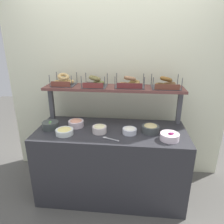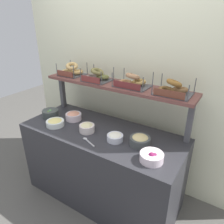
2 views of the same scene
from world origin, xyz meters
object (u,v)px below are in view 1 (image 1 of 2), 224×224
bowl_lox_spread (76,123)px  bowl_hummus (151,128)px  bowl_veggie_mix (51,125)px  bagel_basket_poppy (95,83)px  bowl_beet_salad (170,136)px  bowl_egg_salad (65,131)px  serving_spoon_near_plate (108,138)px  bowl_cream_cheese (130,130)px  bagel_basket_sesame (64,81)px  bagel_basket_everything (130,83)px  bowl_potato_salad (99,129)px  bagel_basket_cinnamon_raisin (166,84)px

bowl_lox_spread → bowl_hummus: bearing=-4.3°
bowl_veggie_mix → bagel_basket_poppy: bearing=32.0°
bowl_hummus → bowl_beet_salad: size_ratio=0.98×
bowl_egg_salad → serving_spoon_near_plate: 0.48m
bowl_cream_cheese → bowl_egg_salad: (-0.69, -0.09, -0.00)m
bowl_hummus → bowl_beet_salad: (0.18, -0.16, -0.01)m
bowl_cream_cheese → serving_spoon_near_plate: bearing=-144.8°
bagel_basket_sesame → bagel_basket_everything: 0.79m
bowl_lox_spread → serving_spoon_near_plate: bowl_lox_spread is taller
bowl_egg_salad → bagel_basket_sesame: 0.64m
bagel_basket_everything → bowl_egg_salad: bearing=-146.9°
bowl_beet_salad → bagel_basket_poppy: (-0.83, 0.43, 0.44)m
bagel_basket_sesame → bagel_basket_everything: bearing=-0.6°
bowl_hummus → bagel_basket_sesame: bearing=164.1°
bowl_cream_cheese → bagel_basket_poppy: 0.69m
bowl_veggie_mix → bowl_potato_salad: bowl_potato_salad is taller
bowl_potato_salad → bagel_basket_sesame: size_ratio=0.55×
bowl_cream_cheese → bowl_beet_salad: size_ratio=0.79×
serving_spoon_near_plate → bagel_basket_sesame: bagel_basket_sesame is taller
bagel_basket_everything → bagel_basket_poppy: bearing=-176.7°
bowl_potato_salad → bagel_basket_sesame: (-0.48, 0.36, 0.43)m
bowl_potato_salad → bagel_basket_poppy: (-0.10, 0.33, 0.43)m
bowl_cream_cheese → bagel_basket_poppy: bearing=142.8°
bowl_potato_salad → bowl_hummus: bearing=7.1°
bowl_veggie_mix → bagel_basket_poppy: 0.70m
bowl_beet_salad → serving_spoon_near_plate: size_ratio=1.10×
bowl_beet_salad → bagel_basket_cinnamon_raisin: (-0.02, 0.44, 0.44)m
bowl_lox_spread → bowl_beet_salad: bowl_lox_spread is taller
bagel_basket_sesame → serving_spoon_near_plate: bearing=-40.2°
bowl_lox_spread → bowl_cream_cheese: bearing=-11.3°
bowl_lox_spread → bowl_veggie_mix: size_ratio=0.97×
bowl_veggie_mix → bagel_basket_everything: bearing=19.8°
bowl_potato_salad → bowl_egg_salad: bowl_potato_salad is taller
bowl_lox_spread → bowl_potato_salad: size_ratio=1.15×
bowl_veggie_mix → bowl_beet_salad: (1.30, -0.14, -0.01)m
bowl_beet_salad → bagel_basket_everything: size_ratio=0.57×
bowl_hummus → bowl_veggie_mix: bearing=-178.6°
bowl_veggie_mix → bowl_egg_salad: size_ratio=0.96×
bowl_potato_salad → bowl_beet_salad: (0.73, -0.09, -0.01)m
bagel_basket_sesame → bagel_basket_poppy: (0.38, -0.03, -0.00)m
bowl_hummus → bowl_beet_salad: bowl_hummus is taller
bowl_potato_salad → bagel_basket_everything: bagel_basket_everything is taller
serving_spoon_near_plate → bagel_basket_cinnamon_raisin: bearing=39.1°
bowl_hummus → bagel_basket_cinnamon_raisin: size_ratio=0.59×
serving_spoon_near_plate → bowl_potato_salad: bearing=128.9°
serving_spoon_near_plate → bagel_basket_everything: (0.19, 0.50, 0.47)m
bowl_lox_spread → bagel_basket_cinnamon_raisin: bearing=11.9°
bowl_beet_salad → bowl_egg_salad: bowl_beet_salad is taller
bowl_cream_cheese → bowl_egg_salad: bearing=-172.7°
bowl_hummus → serving_spoon_near_plate: 0.49m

